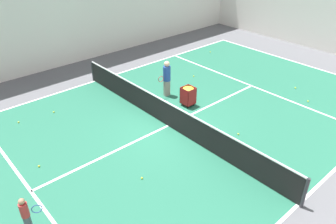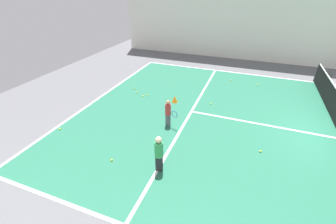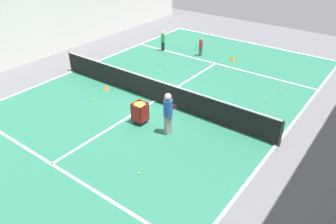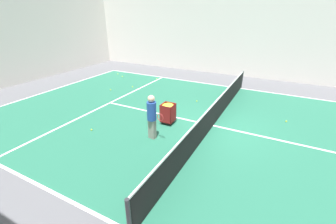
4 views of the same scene
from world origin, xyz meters
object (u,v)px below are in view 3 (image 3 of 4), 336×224
Objects in this scene: tennis_net at (155,90)px; player_near_baseline at (201,46)px; child_midcourt at (163,40)px; ball_cart at (140,109)px; training_cone_1 at (233,58)px; coach_at_net at (168,111)px; training_cone_0 at (106,88)px.

tennis_net is 6.32m from player_near_baseline.
child_midcourt reaches higher than ball_cart.
training_cone_1 is at bearing -95.02° from tennis_net.
coach_at_net is 5.25× the size of training_cone_1.
training_cone_1 is (-4.34, -1.03, -0.54)m from child_midcourt.
coach_at_net is 9.33m from child_midcourt.
training_cone_0 is (-1.17, 6.08, -0.59)m from child_midcourt.
coach_at_net is at bearing 165.39° from training_cone_0.
training_cone_0 is at bearing -21.06° from ball_cart.
player_near_baseline is at bearing 12.14° from training_cone_1.
child_midcourt is at bearing -52.97° from player_near_baseline.
coach_at_net reaches higher than training_cone_1.
tennis_net is 6.81× the size of coach_at_net.
tennis_net is 1.92m from ball_cart.
ball_cart reaches higher than training_cone_1.
ball_cart reaches higher than training_cone_0.
player_near_baseline is 1.22× the size of ball_cart.
tennis_net is 6.62m from training_cone_1.
training_cone_1 is (-0.58, -6.59, -0.39)m from tennis_net.
player_near_baseline is 0.90× the size of child_midcourt.
child_midcourt is (3.77, -5.55, 0.15)m from tennis_net.
tennis_net is 10.61× the size of player_near_baseline.
ball_cart is at bearing 28.82° from child_midcourt.
coach_at_net is 6.79× the size of training_cone_0.
coach_at_net reaches higher than ball_cart.
player_near_baseline is 2.06m from training_cone_1.
child_midcourt is (2.38, 0.61, 0.07)m from player_near_baseline.
training_cone_0 is at bearing 11.46° from tennis_net.
child_midcourt is 3.76× the size of training_cone_1.
player_near_baseline reaches higher than training_cone_1.
coach_at_net is 1.41m from ball_cart.
tennis_net is at bearing 58.16° from coach_at_net.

